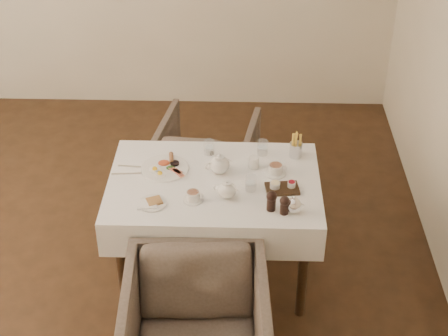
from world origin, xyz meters
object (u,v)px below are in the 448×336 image
object	(u,v)px
table	(214,196)
armchair_near	(197,330)
teapot_centre	(219,163)
armchair_far	(208,159)
breakfast_plate	(165,167)

from	to	relation	value
table	armchair_near	world-z (taller)	table
teapot_centre	armchair_near	bearing A→B (deg)	-116.40
armchair_far	teapot_centre	size ratio (longest dim) A/B	4.12
armchair_far	breakfast_plate	xyz separation A→B (m)	(-0.22, -0.77, 0.45)
breakfast_plate	armchair_far	bearing A→B (deg)	92.63
table	teapot_centre	bearing A→B (deg)	71.24
armchair_near	teapot_centre	size ratio (longest dim) A/B	4.55
armchair_far	breakfast_plate	world-z (taller)	breakfast_plate
breakfast_plate	teapot_centre	size ratio (longest dim) A/B	1.73
breakfast_plate	armchair_near	bearing A→B (deg)	-57.00
armchair_far	breakfast_plate	bearing A→B (deg)	83.93
teapot_centre	breakfast_plate	bearing A→B (deg)	153.86
breakfast_plate	teapot_centre	world-z (taller)	teapot_centre
armchair_near	breakfast_plate	xyz separation A→B (m)	(-0.24, 0.94, 0.41)
armchair_near	armchair_far	xyz separation A→B (m)	(-0.03, 1.71, -0.03)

